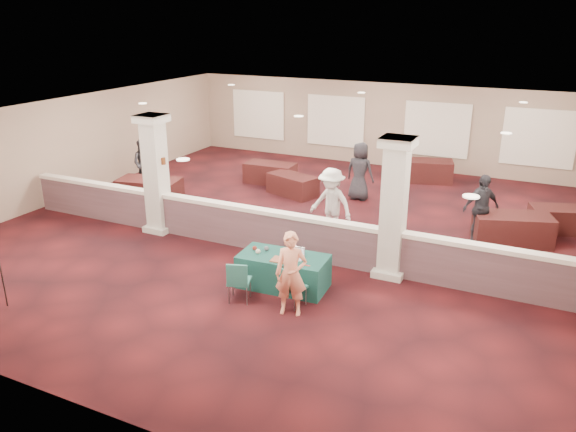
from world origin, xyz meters
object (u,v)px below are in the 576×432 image
at_px(near_table, 283,271).
at_px(attendee_c, 481,208).
at_px(far_table_front_center, 292,185).
at_px(far_table_front_right, 512,229).
at_px(far_table_back_center, 425,171).
at_px(attendee_d, 360,171).
at_px(conf_chair_side, 238,279).
at_px(attendee_b, 331,204).
at_px(attendee_a, 144,164).
at_px(conf_chair_main, 291,284).
at_px(woman, 291,274).
at_px(far_table_back_right, 562,220).
at_px(far_table_back_left, 270,173).
at_px(far_table_front_left, 150,191).

height_order(near_table, attendee_c, attendee_c).
distance_m(far_table_front_center, far_table_front_right, 7.02).
bearing_deg(far_table_front_right, near_table, -131.62).
bearing_deg(far_table_back_center, attendee_d, -115.71).
relative_size(conf_chair_side, far_table_front_right, 0.47).
xyz_separation_m(attendee_b, attendee_d, (-0.39, 3.49, -0.03)).
distance_m(attendee_a, attendee_d, 7.31).
bearing_deg(far_table_front_center, conf_chair_main, -65.04).
distance_m(woman, far_table_back_center, 10.57).
distance_m(conf_chair_main, conf_chair_side, 1.10).
bearing_deg(attendee_c, far_table_back_center, 73.09).
bearing_deg(far_table_back_right, attendee_c, -139.36).
bearing_deg(far_table_front_right, conf_chair_main, -123.96).
distance_m(woman, attendee_c, 6.23).
relative_size(far_table_front_right, attendee_d, 1.03).
xyz_separation_m(far_table_front_right, far_table_back_left, (-8.20, 2.21, -0.03)).
height_order(woman, attendee_a, woman).
height_order(conf_chair_main, far_table_back_left, conf_chair_main).
relative_size(near_table, attendee_d, 1.03).
xyz_separation_m(conf_chair_main, far_table_back_left, (-4.47, 7.75, -0.15)).
relative_size(far_table_front_center, far_table_front_right, 0.86).
relative_size(conf_chair_side, far_table_back_left, 0.52).
xyz_separation_m(near_table, far_table_front_left, (-6.33, 3.39, 0.02)).
distance_m(far_table_front_left, attendee_b, 6.25).
bearing_deg(far_table_back_center, far_table_back_right, -36.25).
height_order(far_table_front_right, far_table_back_center, far_table_front_right).
height_order(far_table_front_center, attendee_b, attendee_b).
relative_size(conf_chair_main, conf_chair_side, 0.93).
xyz_separation_m(far_table_front_center, far_table_back_right, (8.07, 0.20, 0.00)).
distance_m(far_table_front_right, attendee_d, 5.12).
relative_size(attendee_b, attendee_d, 1.03).
xyz_separation_m(far_table_front_right, far_table_back_right, (1.17, 1.49, -0.05)).
height_order(near_table, far_table_front_right, far_table_front_right).
relative_size(woman, far_table_front_left, 0.89).
height_order(woman, far_table_back_left, woman).
distance_m(woman, far_table_front_center, 7.80).
distance_m(far_table_back_center, attendee_b, 6.60).
distance_m(woman, far_table_back_left, 9.22).
bearing_deg(far_table_front_right, attendee_c, -165.14).
bearing_deg(near_table, far_table_back_left, 115.66).
xyz_separation_m(far_table_front_left, far_table_front_center, (3.70, 2.70, -0.06)).
xyz_separation_m(near_table, conf_chair_side, (-0.52, -1.04, 0.17)).
xyz_separation_m(conf_chair_side, woman, (1.16, 0.06, 0.33)).
xyz_separation_m(conf_chair_main, far_table_front_center, (-3.18, 6.82, -0.16)).
distance_m(conf_chair_main, far_table_front_center, 7.53).
distance_m(conf_chair_main, attendee_a, 9.76).
distance_m(conf_chair_main, far_table_back_center, 10.33).
height_order(conf_chair_main, far_table_front_right, conf_chair_main).
bearing_deg(conf_chair_main, woman, -49.36).
bearing_deg(far_table_front_center, far_table_back_center, 44.39).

